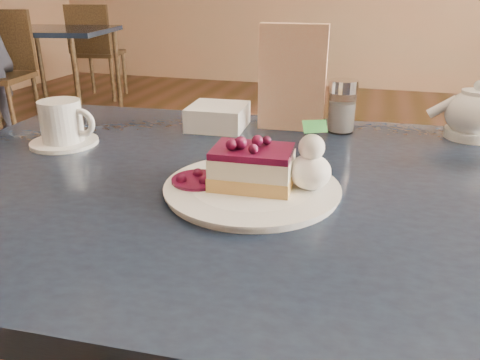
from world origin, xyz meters
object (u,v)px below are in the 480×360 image
(dessert_plate, at_px, (252,189))
(coffee_set, at_px, (63,125))
(cheesecake_slice, at_px, (252,167))
(bg_table_far_left, at_px, (62,106))
(main_table, at_px, (258,223))

(dessert_plate, bearing_deg, coffee_set, 163.84)
(dessert_plate, relative_size, cheesecake_slice, 2.08)
(dessert_plate, relative_size, bg_table_far_left, 0.15)
(main_table, xyz_separation_m, dessert_plate, (0.00, -0.05, 0.09))
(main_table, bearing_deg, dessert_plate, -90.00)
(cheesecake_slice, bearing_deg, dessert_plate, 176.75)
(cheesecake_slice, bearing_deg, bg_table_far_left, 128.20)
(coffee_set, height_order, bg_table_far_left, coffee_set)
(coffee_set, relative_size, bg_table_far_left, 0.08)
(coffee_set, xyz_separation_m, bg_table_far_left, (-2.19, 2.86, -0.78))
(dessert_plate, height_order, bg_table_far_left, dessert_plate)
(main_table, distance_m, bg_table_far_left, 4.00)
(bg_table_far_left, bearing_deg, main_table, -58.23)
(main_table, xyz_separation_m, cheesecake_slice, (0.00, -0.05, 0.13))
(cheesecake_slice, bearing_deg, main_table, 90.00)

